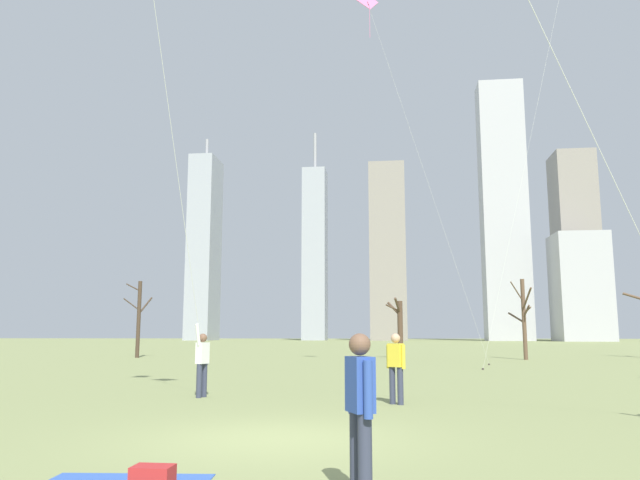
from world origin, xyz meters
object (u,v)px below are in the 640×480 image
(bare_tree_left_of_center, at_px, (139,316))
(bare_tree_right_of_center, at_px, (524,317))
(bystander_strolling_midfield, at_px, (396,365))
(kite_flyer_foreground_left_red, at_px, (192,285))
(bystander_watching_nearby, at_px, (360,407))
(distant_kite_high_overhead_pink, at_px, (376,29))
(bare_tree_rightmost, at_px, (399,326))

(bare_tree_left_of_center, bearing_deg, bare_tree_right_of_center, -1.01)
(bystander_strolling_midfield, bearing_deg, kite_flyer_foreground_left_red, 178.74)
(bystander_watching_nearby, xyz_separation_m, distant_kite_high_overhead_pink, (-0.24, 22.61, 15.71))
(bare_tree_right_of_center, height_order, bare_tree_rightmost, bare_tree_right_of_center)
(bystander_watching_nearby, bearing_deg, bare_tree_rightmost, 88.77)
(bystander_strolling_midfield, relative_size, bystander_watching_nearby, 1.00)
(bystander_strolling_midfield, bearing_deg, bare_tree_left_of_center, 123.64)
(bare_tree_rightmost, bearing_deg, bystander_strolling_midfield, -90.79)
(bystander_strolling_midfield, relative_size, bare_tree_rightmost, 0.41)
(bystander_watching_nearby, bearing_deg, bare_tree_left_of_center, 116.19)
(bystander_watching_nearby, relative_size, bare_tree_rightmost, 0.41)
(kite_flyer_foreground_left_red, relative_size, bare_tree_right_of_center, 3.18)
(kite_flyer_foreground_left_red, bearing_deg, bare_tree_right_of_center, 62.81)
(bystander_strolling_midfield, bearing_deg, bare_tree_right_of_center, 72.40)
(bare_tree_left_of_center, bearing_deg, bare_tree_rightmost, 1.83)
(kite_flyer_foreground_left_red, bearing_deg, bare_tree_left_of_center, 115.46)
(bare_tree_left_of_center, height_order, bare_tree_rightmost, bare_tree_left_of_center)
(bare_tree_left_of_center, distance_m, bare_tree_right_of_center, 25.58)
(bare_tree_right_of_center, bearing_deg, bare_tree_rightmost, 172.55)
(kite_flyer_foreground_left_red, relative_size, distant_kite_high_overhead_pink, 0.87)
(kite_flyer_foreground_left_red, bearing_deg, bystander_watching_nearby, -61.67)
(bystander_watching_nearby, height_order, bare_tree_left_of_center, bare_tree_left_of_center)
(kite_flyer_foreground_left_red, bearing_deg, distant_kite_high_overhead_pink, 72.69)
(bare_tree_rightmost, bearing_deg, kite_flyer_foreground_left_red, -101.40)
(kite_flyer_foreground_left_red, distance_m, bystander_strolling_midfield, 5.36)
(kite_flyer_foreground_left_red, relative_size, bystander_watching_nearby, 9.94)
(bystander_strolling_midfield, bearing_deg, bystander_watching_nearby, -92.61)
(bare_tree_left_of_center, xyz_separation_m, bare_tree_rightmost, (17.79, 0.57, -0.70))
(bystander_strolling_midfield, xyz_separation_m, distant_kite_high_overhead_pink, (-0.62, 14.16, 15.71))
(bystander_strolling_midfield, relative_size, bare_tree_left_of_center, 0.31)
(bare_tree_right_of_center, bearing_deg, bystander_watching_nearby, -104.04)
(bystander_strolling_midfield, height_order, distant_kite_high_overhead_pink, distant_kite_high_overhead_pink)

